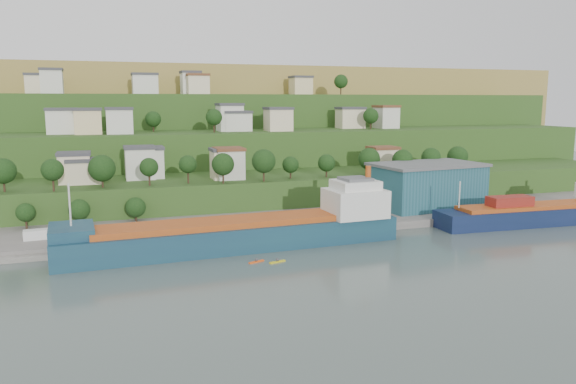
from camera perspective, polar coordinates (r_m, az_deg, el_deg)
name	(u,v)px	position (r m, az deg, el deg)	size (l,w,h in m)	color
ground	(314,254)	(121.34, 2.63, -6.35)	(500.00, 500.00, 0.00)	#4A5A55
quay	(345,222)	(153.94, 5.85, -3.02)	(220.00, 26.00, 4.00)	slate
pebble_beach	(46,250)	(135.65, -23.39, -5.44)	(40.00, 18.00, 2.40)	slate
hillside	(192,167)	(282.78, -9.73, 2.54)	(360.00, 211.09, 96.00)	#284719
cargo_ship_near	(245,234)	(126.12, -4.36, -4.30)	(76.64, 15.65, 19.57)	#122D47
cargo_ship_far	(545,214)	(166.19, 24.68, -2.04)	(58.70, 12.55, 15.84)	#0C1A35
warehouse	(427,185)	(167.68, 13.90, 0.70)	(32.84, 22.17, 12.80)	#1D4E58
caravan	(39,236)	(137.70, -23.98, -4.11)	(6.38, 2.66, 2.98)	silver
dinghy	(105,243)	(130.57, -18.08, -4.97)	(3.59, 1.35, 0.72)	silver
kayak_orange	(256,261)	(115.61, -3.23, -7.02)	(3.51, 1.79, 0.88)	#F75515
kayak_yellow	(277,261)	(115.39, -1.09, -7.03)	(3.67, 1.63, 0.91)	gold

